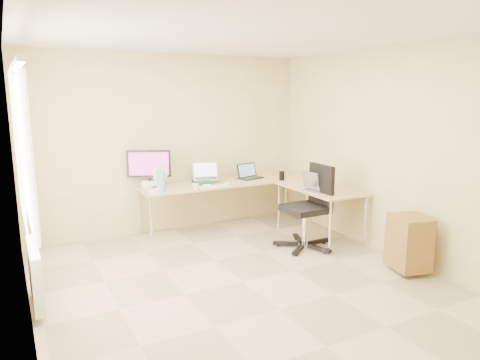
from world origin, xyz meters
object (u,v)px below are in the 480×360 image
keyboard (214,187)px  mug (196,187)px  laptop_return (316,183)px  office_chair (305,211)px  desk_main (227,205)px  monitor (149,168)px  desk_fan (159,178)px  laptop_center (206,171)px  laptop_black (250,171)px  desk_return (319,213)px  water_bottle (162,182)px  cabinet (409,242)px

keyboard → mug: bearing=-179.0°
laptop_return → office_chair: office_chair is taller
mug → office_chair: (1.16, -0.96, -0.27)m
desk_main → office_chair: bearing=-67.3°
laptop_return → monitor: bearing=40.0°
keyboard → desk_fan: desk_fan is taller
monitor → laptop_center: (0.83, -0.12, -0.09)m
office_chair → desk_main: bearing=112.6°
desk_main → keyboard: size_ratio=5.81×
laptop_black → keyboard: 0.86m
keyboard → desk_return: bearing=-26.9°
office_chair → laptop_center: bearing=121.7°
water_bottle → office_chair: (1.63, -0.96, -0.38)m
mug → water_bottle: size_ratio=0.29×
keyboard → laptop_return: size_ratio=1.38×
desk_return → cabinet: bearing=-85.8°
mug → water_bottle: water_bottle is taller
keyboard → desk_main: bearing=41.4°
cabinet → office_chair: bearing=128.6°
laptop_black → office_chair: 1.35m
mug → desk_fan: bearing=146.0°
desk_main → office_chair: office_chair is taller
keyboard → water_bottle: 0.76m
desk_return → water_bottle: size_ratio=4.39×
monitor → laptop_return: monitor is taller
desk_main → mug: mug is taller
monitor → keyboard: monitor is taller
desk_main → desk_fan: 1.17m
keyboard → cabinet: keyboard is taller
monitor → desk_fan: monitor is taller
monitor → mug: bearing=-22.1°
desk_fan → keyboard: bearing=-46.6°
desk_main → office_chair: size_ratio=2.37×
monitor → keyboard: size_ratio=1.34×
laptop_center → office_chair: bearing=-43.8°
keyboard → desk_fan: bearing=158.9°
desk_fan → water_bottle: bearing=-124.5°
desk_return → monitor: 2.50m
water_bottle → desk_fan: (0.05, 0.28, 0.00)m
laptop_black → keyboard: size_ratio=0.81×
laptop_black → laptop_return: bearing=-87.1°
laptop_black → cabinet: (0.65, -2.55, -0.49)m
laptop_black → water_bottle: size_ratio=1.25×
monitor → keyboard: (0.78, -0.50, -0.25)m
desk_return → desk_fan: 2.31m
keyboard → laptop_black: bearing=24.7°
keyboard → cabinet: bearing=-55.9°
monitor → water_bottle: 0.51m
laptop_center → cabinet: bearing=-47.3°
cabinet → desk_fan: bearing=145.0°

